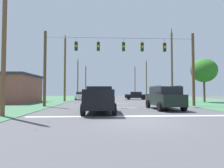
{
  "coord_description": "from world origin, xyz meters",
  "views": [
    {
      "loc": [
        -1.98,
        -9.66,
        1.57
      ],
      "look_at": [
        -0.97,
        10.86,
        2.4
      ],
      "focal_mm": 29.77,
      "sensor_mm": 36.0,
      "label": 1
    }
  ],
  "objects_px": {
    "utility_pole_distant_left": "(86,81)",
    "utility_pole_distant_right": "(78,79)",
    "utility_pole_mid_left": "(4,38)",
    "utility_pole_far_left": "(65,68)",
    "utility_pole_far_right": "(146,79)",
    "suv_black": "(164,97)",
    "distant_car_oncoming": "(161,97)",
    "utility_pole_near_left": "(135,81)",
    "pickup_truck": "(99,100)",
    "distant_car_far_parked": "(136,96)",
    "distant_car_crossing_white": "(81,96)",
    "utility_pole_mid_right": "(172,66)",
    "overhead_signal_span": "(121,64)",
    "tree_roadside_right": "(204,70)"
  },
  "relations": [
    {
      "from": "distant_car_oncoming",
      "to": "utility_pole_mid_right",
      "type": "xyz_separation_m",
      "value": [
        2.18,
        1.35,
        4.78
      ]
    },
    {
      "from": "utility_pole_distant_left",
      "to": "utility_pole_far_left",
      "type": "bearing_deg",
      "value": -90.06
    },
    {
      "from": "pickup_truck",
      "to": "distant_car_far_parked",
      "type": "xyz_separation_m",
      "value": [
        6.68,
        21.93,
        -0.18
      ]
    },
    {
      "from": "distant_car_far_parked",
      "to": "utility_pole_mid_right",
      "type": "xyz_separation_m",
      "value": [
        4.42,
        -7.38,
        4.78
      ]
    },
    {
      "from": "utility_pole_near_left",
      "to": "distant_car_oncoming",
      "type": "bearing_deg",
      "value": -93.82
    },
    {
      "from": "distant_car_crossing_white",
      "to": "utility_pole_far_right",
      "type": "distance_m",
      "value": 19.11
    },
    {
      "from": "utility_pole_far_right",
      "to": "utility_pole_distant_left",
      "type": "bearing_deg",
      "value": 132.38
    },
    {
      "from": "suv_black",
      "to": "utility_pole_distant_left",
      "type": "bearing_deg",
      "value": 103.05
    },
    {
      "from": "utility_pole_mid_left",
      "to": "utility_pole_far_left",
      "type": "bearing_deg",
      "value": 89.22
    },
    {
      "from": "distant_car_far_parked",
      "to": "overhead_signal_span",
      "type": "bearing_deg",
      "value": -105.59
    },
    {
      "from": "pickup_truck",
      "to": "distant_car_crossing_white",
      "type": "xyz_separation_m",
      "value": [
        -3.98,
        21.75,
        -0.18
      ]
    },
    {
      "from": "suv_black",
      "to": "utility_pole_distant_right",
      "type": "distance_m",
      "value": 33.52
    },
    {
      "from": "utility_pole_distant_right",
      "to": "tree_roadside_right",
      "type": "height_order",
      "value": "utility_pole_distant_right"
    },
    {
      "from": "distant_car_oncoming",
      "to": "utility_pole_distant_right",
      "type": "xyz_separation_m",
      "value": [
        -15.02,
        20.05,
        4.03
      ]
    },
    {
      "from": "utility_pole_near_left",
      "to": "utility_pole_distant_right",
      "type": "xyz_separation_m",
      "value": [
        -17.45,
        -16.31,
        -0.42
      ]
    },
    {
      "from": "utility_pole_mid_left",
      "to": "utility_pole_distant_right",
      "type": "xyz_separation_m",
      "value": [
        -0.06,
        35.18,
        -0.17
      ]
    },
    {
      "from": "utility_pole_mid_left",
      "to": "distant_car_oncoming",
      "type": "bearing_deg",
      "value": 45.32
    },
    {
      "from": "distant_car_oncoming",
      "to": "utility_pole_near_left",
      "type": "relative_size",
      "value": 0.42
    },
    {
      "from": "overhead_signal_span",
      "to": "utility_pole_far_right",
      "type": "bearing_deg",
      "value": 71.16
    },
    {
      "from": "pickup_truck",
      "to": "distant_car_oncoming",
      "type": "xyz_separation_m",
      "value": [
        8.93,
        13.2,
        -0.18
      ]
    },
    {
      "from": "distant_car_crossing_white",
      "to": "distant_car_oncoming",
      "type": "relative_size",
      "value": 1.01
    },
    {
      "from": "pickup_truck",
      "to": "utility_pole_distant_left",
      "type": "xyz_separation_m",
      "value": [
        -5.75,
        51.2,
        4.27
      ]
    },
    {
      "from": "utility_pole_near_left",
      "to": "utility_pole_distant_right",
      "type": "bearing_deg",
      "value": -136.94
    },
    {
      "from": "distant_car_far_parked",
      "to": "utility_pole_far_right",
      "type": "height_order",
      "value": "utility_pole_far_right"
    },
    {
      "from": "utility_pole_mid_right",
      "to": "overhead_signal_span",
      "type": "bearing_deg",
      "value": -135.46
    },
    {
      "from": "pickup_truck",
      "to": "tree_roadside_right",
      "type": "distance_m",
      "value": 19.59
    },
    {
      "from": "suv_black",
      "to": "utility_pole_mid_right",
      "type": "height_order",
      "value": "utility_pole_mid_right"
    },
    {
      "from": "utility_pole_far_right",
      "to": "utility_pole_near_left",
      "type": "bearing_deg",
      "value": 89.8
    },
    {
      "from": "utility_pole_distant_right",
      "to": "utility_pole_mid_right",
      "type": "bearing_deg",
      "value": -47.4
    },
    {
      "from": "distant_car_crossing_white",
      "to": "utility_pole_far_right",
      "type": "bearing_deg",
      "value": 35.16
    },
    {
      "from": "utility_pole_far_right",
      "to": "utility_pole_mid_left",
      "type": "relative_size",
      "value": 0.92
    },
    {
      "from": "suv_black",
      "to": "utility_pole_far_right",
      "type": "relative_size",
      "value": 0.51
    },
    {
      "from": "pickup_truck",
      "to": "distant_car_crossing_white",
      "type": "relative_size",
      "value": 1.21
    },
    {
      "from": "utility_pole_distant_left",
      "to": "tree_roadside_right",
      "type": "height_order",
      "value": "utility_pole_distant_left"
    },
    {
      "from": "utility_pole_distant_left",
      "to": "utility_pole_distant_right",
      "type": "bearing_deg",
      "value": -91.08
    },
    {
      "from": "distant_car_crossing_white",
      "to": "utility_pole_mid_left",
      "type": "relative_size",
      "value": 0.43
    },
    {
      "from": "utility_pole_far_right",
      "to": "utility_pole_distant_left",
      "type": "height_order",
      "value": "utility_pole_distant_left"
    },
    {
      "from": "pickup_truck",
      "to": "distant_car_far_parked",
      "type": "bearing_deg",
      "value": 73.07
    },
    {
      "from": "pickup_truck",
      "to": "utility_pole_mid_left",
      "type": "relative_size",
      "value": 0.52
    },
    {
      "from": "distant_car_crossing_white",
      "to": "distant_car_far_parked",
      "type": "distance_m",
      "value": 10.66
    },
    {
      "from": "utility_pole_far_right",
      "to": "utility_pole_mid_right",
      "type": "bearing_deg",
      "value": -90.62
    },
    {
      "from": "overhead_signal_span",
      "to": "utility_pole_mid_left",
      "type": "relative_size",
      "value": 1.57
    },
    {
      "from": "utility_pole_distant_right",
      "to": "utility_pole_distant_left",
      "type": "relative_size",
      "value": 0.92
    },
    {
      "from": "distant_car_crossing_white",
      "to": "utility_pole_mid_right",
      "type": "bearing_deg",
      "value": -25.52
    },
    {
      "from": "utility_pole_near_left",
      "to": "utility_pole_distant_right",
      "type": "height_order",
      "value": "utility_pole_near_left"
    },
    {
      "from": "pickup_truck",
      "to": "overhead_signal_span",
      "type": "bearing_deg",
      "value": 69.39
    },
    {
      "from": "suv_black",
      "to": "utility_pole_distant_right",
      "type": "bearing_deg",
      "value": 110.61
    },
    {
      "from": "utility_pole_mid_left",
      "to": "distant_car_crossing_white",
      "type": "bearing_deg",
      "value": 85.05
    },
    {
      "from": "overhead_signal_span",
      "to": "utility_pole_mid_right",
      "type": "distance_m",
      "value": 12.59
    },
    {
      "from": "distant_car_oncoming",
      "to": "utility_pole_far_right",
      "type": "relative_size",
      "value": 0.46
    }
  ]
}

